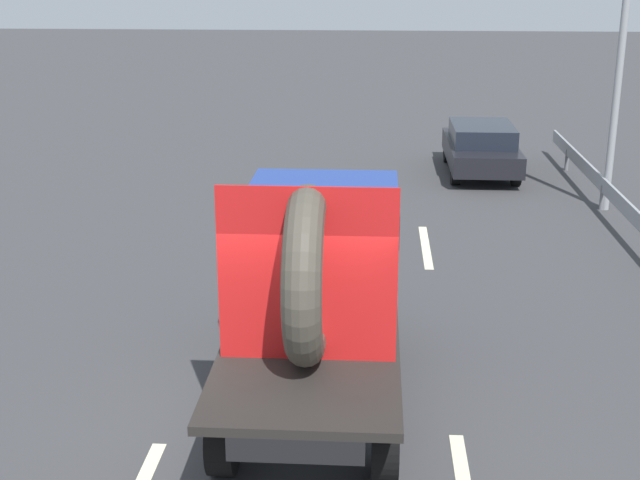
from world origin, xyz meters
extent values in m
plane|color=#38383A|center=(0.00, 0.00, 0.00)|extent=(120.00, 120.00, 0.00)
cylinder|color=black|center=(-0.55, 2.04, 0.44)|extent=(0.28, 0.87, 0.87)
cylinder|color=black|center=(1.15, 2.04, 0.44)|extent=(0.28, 0.87, 0.87)
cylinder|color=black|center=(-0.55, -1.21, 0.44)|extent=(0.28, 0.87, 0.87)
cylinder|color=black|center=(1.15, -1.21, 0.44)|extent=(0.28, 0.87, 0.87)
cube|color=black|center=(0.30, 0.37, 0.86)|extent=(1.30, 5.16, 0.25)
cube|color=navy|center=(0.30, 2.04, 1.66)|extent=(2.00, 1.83, 1.35)
cube|color=black|center=(0.30, 1.99, 1.96)|extent=(2.02, 1.74, 0.44)
cube|color=black|center=(0.30, -0.54, 1.04)|extent=(2.00, 3.33, 0.10)
cube|color=black|center=(0.30, 1.07, 1.64)|extent=(1.80, 0.08, 1.10)
torus|color=#474238|center=(0.30, -0.69, 2.05)|extent=(0.41, 1.93, 1.93)
cube|color=red|center=(0.30, -0.69, 2.05)|extent=(1.90, 0.03, 1.93)
cylinder|color=black|center=(2.93, 14.00, 0.30)|extent=(0.20, 0.60, 0.60)
cylinder|color=black|center=(4.38, 14.00, 0.30)|extent=(0.20, 0.60, 0.60)
cylinder|color=black|center=(2.93, 11.50, 0.30)|extent=(0.20, 0.60, 0.60)
cylinder|color=black|center=(4.38, 11.50, 0.30)|extent=(0.20, 0.60, 0.60)
cube|color=black|center=(3.65, 12.75, 0.55)|extent=(1.67, 3.91, 0.51)
cube|color=black|center=(3.65, 12.66, 1.04)|extent=(1.51, 2.19, 0.47)
cylinder|color=gray|center=(6.03, 9.50, 2.50)|extent=(0.16, 0.16, 5.00)
cube|color=gray|center=(5.94, 7.59, 0.55)|extent=(0.06, 14.98, 0.32)
cylinder|color=slate|center=(5.94, 9.46, 0.28)|extent=(0.10, 0.10, 0.55)
cylinder|color=slate|center=(5.94, 13.21, 0.28)|extent=(0.10, 0.10, 0.55)
cube|color=beige|center=(-1.38, 6.45, 0.00)|extent=(0.16, 2.43, 0.01)
cube|color=beige|center=(1.97, 6.61, 0.00)|extent=(0.16, 2.58, 0.01)
camera|label=1|loc=(0.99, -9.27, 5.21)|focal=49.00mm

